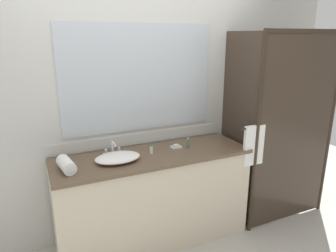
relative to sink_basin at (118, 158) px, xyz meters
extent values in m
plane|color=#B7B2A8|center=(0.33, 0.02, -0.93)|extent=(8.00, 8.00, 0.00)
cube|color=silver|center=(0.33, 0.37, 0.37)|extent=(4.40, 0.05, 2.60)
cube|color=silver|center=(0.33, 0.34, 0.02)|extent=(1.80, 0.01, 0.11)
cube|color=silver|center=(0.33, 0.34, 0.62)|extent=(1.48, 0.01, 1.00)
cube|color=beige|center=(0.33, 0.03, -0.50)|extent=(1.80, 0.56, 0.87)
cube|color=brown|center=(0.33, 0.02, -0.05)|extent=(1.80, 0.58, 0.03)
cylinder|color=#2D2319|center=(2.28, -0.25, 0.07)|extent=(0.04, 0.04, 2.00)
cylinder|color=#2D2319|center=(1.28, -0.25, 0.07)|extent=(0.04, 0.04, 2.00)
cube|color=#2D2319|center=(1.78, -0.25, 1.05)|extent=(1.00, 0.04, 0.04)
cube|color=#382B21|center=(1.78, -0.25, 0.07)|extent=(0.96, 0.01, 1.96)
cube|color=#382B21|center=(1.28, 0.04, 0.07)|extent=(0.01, 0.57, 1.96)
cylinder|color=#2D2319|center=(1.26, -0.24, 0.18)|extent=(0.32, 0.02, 0.02)
cube|color=white|center=(1.26, -0.24, 0.00)|extent=(0.22, 0.04, 0.40)
ellipsoid|color=white|center=(0.00, 0.00, 0.00)|extent=(0.39, 0.27, 0.06)
cube|color=silver|center=(0.00, 0.17, -0.02)|extent=(0.17, 0.04, 0.02)
cylinder|color=silver|center=(0.00, 0.17, 0.04)|extent=(0.02, 0.02, 0.11)
cylinder|color=silver|center=(0.00, 0.11, 0.09)|extent=(0.02, 0.12, 0.02)
cylinder|color=silver|center=(-0.06, 0.17, 0.01)|extent=(0.02, 0.02, 0.04)
cylinder|color=silver|center=(0.06, 0.17, 0.01)|extent=(0.02, 0.02, 0.04)
cube|color=silver|center=(0.60, 0.09, -0.03)|extent=(0.10, 0.07, 0.01)
ellipsoid|color=silver|center=(0.60, 0.09, -0.01)|extent=(0.07, 0.04, 0.02)
cylinder|color=#4C7056|center=(0.70, 0.04, 0.01)|extent=(0.03, 0.03, 0.09)
cylinder|color=#B7B2A8|center=(0.70, 0.04, 0.06)|extent=(0.02, 0.02, 0.01)
cylinder|color=white|center=(0.33, 0.05, 0.00)|extent=(0.03, 0.03, 0.07)
cylinder|color=#2D6638|center=(0.33, 0.05, 0.05)|extent=(0.02, 0.02, 0.01)
cylinder|color=white|center=(-0.43, -0.03, 0.02)|extent=(0.14, 0.24, 0.11)
camera|label=1|loc=(-0.63, -2.42, 1.01)|focal=33.05mm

